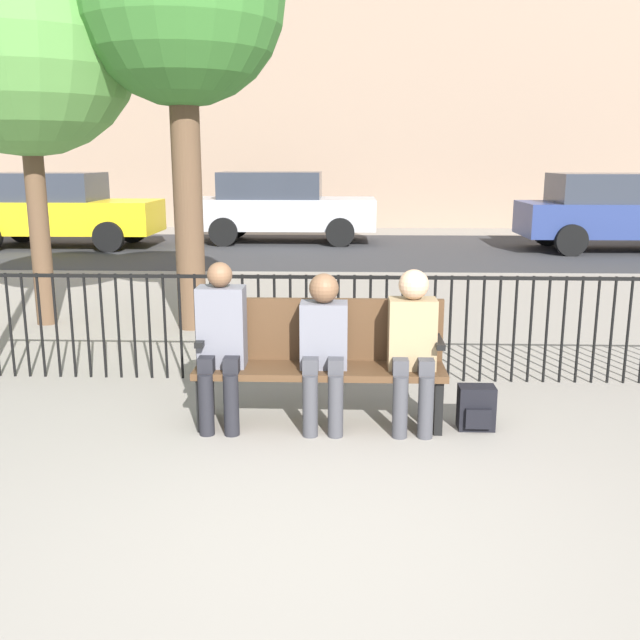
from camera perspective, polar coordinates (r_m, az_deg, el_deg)
name	(u,v)px	position (r m, az deg, el deg)	size (l,w,h in m)	color
ground_plane	(308,550)	(3.79, -1.00, -17.93)	(80.00, 80.00, 0.00)	gray
park_bench	(320,357)	(5.28, 0.03, -3.02)	(1.82, 0.45, 0.92)	#4C331E
seated_person_0	(221,338)	(5.19, -7.93, -1.42)	(0.34, 0.39, 1.22)	black
seated_person_1	(324,343)	(5.11, 0.30, -1.82)	(0.34, 0.39, 1.14)	#3D3D42
seated_person_2	(412,341)	(5.13, 7.41, -1.69)	(0.34, 0.39, 1.17)	#3D3D42
backpack	(476,408)	(5.35, 12.40, -6.91)	(0.26, 0.21, 0.32)	black
fence_railing	(323,319)	(6.26, 0.22, 0.10)	(9.01, 0.03, 0.95)	black
tree_0	(23,41)	(9.02, -22.69, 19.92)	(2.53, 2.53, 4.48)	brown
tree_1	(180,3)	(8.39, -11.15, 23.63)	(2.26, 2.26, 4.73)	brown
street_surface	(337,250)	(15.38, 1.39, 5.63)	(24.00, 6.00, 0.01)	#333335
parked_car_0	(281,206)	(16.79, -3.17, 9.10)	(4.20, 1.94, 1.62)	#B7B7BC
parked_car_1	(57,209)	(16.88, -20.27, 8.36)	(4.20, 1.94, 1.62)	yellow
parked_car_2	(619,211)	(16.41, 22.78, 8.05)	(4.20, 1.94, 1.62)	navy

